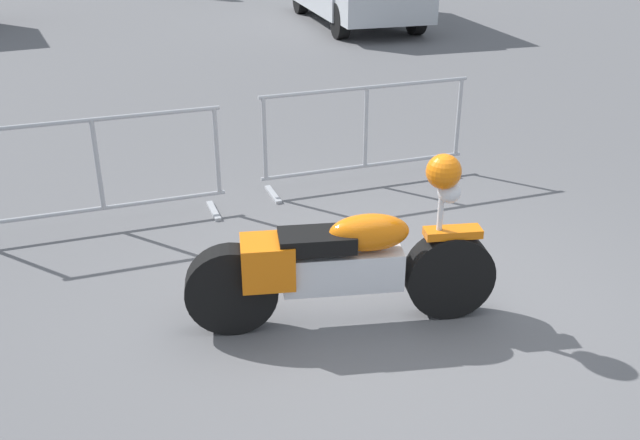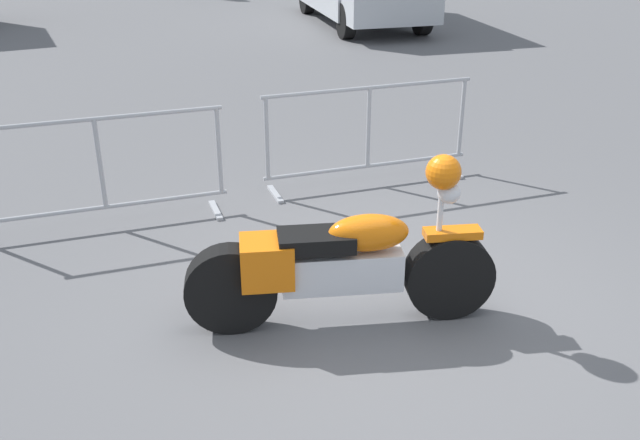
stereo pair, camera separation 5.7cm
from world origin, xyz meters
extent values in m
plane|color=#5B5B5E|center=(0.00, 0.00, 0.00)|extent=(120.00, 120.00, 0.00)
cylinder|color=black|center=(0.36, -0.17, 0.33)|extent=(0.68, 0.36, 0.66)
cylinder|color=black|center=(-1.17, 0.28, 0.33)|extent=(0.68, 0.36, 0.66)
cube|color=silver|center=(-0.41, 0.05, 0.43)|extent=(0.90, 0.48, 0.29)
ellipsoid|color=orange|center=(-0.23, 0.00, 0.72)|extent=(0.63, 0.42, 0.27)
cube|color=black|center=(-0.58, 0.11, 0.68)|extent=(0.59, 0.42, 0.12)
cube|color=orange|center=(-0.92, 0.20, 0.53)|extent=(0.45, 0.42, 0.33)
cube|color=orange|center=(0.36, -0.17, 0.68)|extent=(0.43, 0.25, 0.06)
cylinder|color=silver|center=(0.26, -0.14, 0.81)|extent=(0.05, 0.05, 0.46)
sphere|color=silver|center=(0.31, -0.15, 0.99)|extent=(0.16, 0.16, 0.16)
sphere|color=orange|center=(0.26, -0.14, 1.15)|extent=(0.25, 0.25, 0.25)
cylinder|color=#9EA0A5|center=(-1.76, 2.37, 1.05)|extent=(2.28, 0.21, 0.04)
cylinder|color=#9EA0A5|center=(-1.76, 2.37, 0.20)|extent=(2.28, 0.21, 0.04)
cylinder|color=#9EA0A5|center=(-1.76, 2.37, 0.62)|extent=(0.05, 0.05, 0.85)
cylinder|color=#9EA0A5|center=(-0.67, 2.29, 0.62)|extent=(0.05, 0.05, 0.85)
cube|color=#9EA0A5|center=(-0.74, 2.29, 0.01)|extent=(0.09, 0.44, 0.03)
cylinder|color=#9EA0A5|center=(0.95, 2.37, 1.05)|extent=(2.28, 0.21, 0.04)
cylinder|color=#9EA0A5|center=(0.95, 2.37, 0.20)|extent=(2.28, 0.21, 0.04)
cylinder|color=#9EA0A5|center=(-0.14, 2.45, 0.62)|extent=(0.05, 0.05, 0.85)
cylinder|color=#9EA0A5|center=(0.95, 2.37, 0.62)|extent=(0.05, 0.05, 0.85)
cylinder|color=#9EA0A5|center=(2.04, 2.29, 0.62)|extent=(0.05, 0.05, 0.85)
cube|color=#9EA0A5|center=(-0.07, 2.44, 0.01)|extent=(0.09, 0.44, 0.03)
cube|color=#9EA0A5|center=(1.97, 2.29, 0.01)|extent=(0.09, 0.44, 0.03)
cylinder|color=black|center=(5.72, 9.38, 0.36)|extent=(0.34, 0.75, 0.72)
cylinder|color=black|center=(4.05, 9.61, 0.36)|extent=(0.34, 0.75, 0.72)
camera|label=1|loc=(-2.33, -3.96, 2.93)|focal=40.00mm
camera|label=2|loc=(-2.28, -3.98, 2.93)|focal=40.00mm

